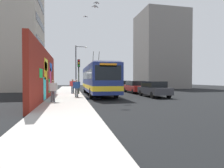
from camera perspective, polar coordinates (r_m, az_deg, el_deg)
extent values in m
plane|color=black|center=(20.90, -8.88, -3.50)|extent=(80.00, 80.00, 0.00)
cube|color=#ADA8A0|center=(20.86, -13.28, -3.33)|extent=(48.00, 3.20, 0.15)
cube|color=maroon|center=(16.84, -19.52, 2.44)|extent=(13.83, 0.30, 4.22)
cube|color=yellow|center=(16.53, -19.13, 5.46)|extent=(2.13, 0.02, 0.95)
cube|color=#33D8E5|center=(15.48, -19.53, -1.30)|extent=(1.39, 0.02, 1.73)
cube|color=green|center=(18.78, -18.26, -0.51)|extent=(1.23, 0.02, 1.28)
cube|color=blue|center=(20.32, -17.85, 4.78)|extent=(2.11, 0.02, 0.82)
cube|color=green|center=(13.70, -20.51, 3.05)|extent=(1.35, 0.02, 0.61)
cube|color=#F2338C|center=(19.74, -17.99, 2.19)|extent=(1.44, 0.02, 1.66)
cube|color=yellow|center=(16.14, -19.27, 3.78)|extent=(1.74, 0.02, 1.41)
cube|color=#B2A899|center=(34.41, -26.20, 14.28)|extent=(9.89, 6.49, 19.07)
cube|color=black|center=(33.01, -20.56, 5.87)|extent=(8.41, 0.04, 1.10)
cube|color=black|center=(33.41, -20.61, 11.35)|extent=(8.41, 0.04, 1.10)
cube|color=black|center=(34.12, -20.66, 16.65)|extent=(8.41, 0.04, 1.10)
cube|color=black|center=(35.10, -20.71, 21.69)|extent=(8.41, 0.04, 1.10)
cube|color=gray|center=(41.23, 14.29, 9.61)|extent=(8.73, 8.88, 15.38)
cube|color=black|center=(43.06, 19.60, 4.81)|extent=(7.42, 0.04, 1.10)
cube|color=black|center=(43.38, 19.63, 9.04)|extent=(7.42, 0.04, 1.10)
cube|color=black|center=(43.92, 19.67, 13.18)|extent=(7.42, 0.04, 1.10)
cube|color=navy|center=(21.71, -4.26, 1.55)|extent=(12.31, 2.62, 2.78)
cube|color=silver|center=(21.76, -4.27, 5.37)|extent=(11.82, 2.41, 0.12)
cube|color=yellow|center=(21.73, -4.26, -0.66)|extent=(12.33, 2.64, 0.44)
cube|color=black|center=(15.67, -1.11, 3.39)|extent=(0.04, 2.22, 1.25)
cube|color=black|center=(21.72, -4.26, 2.65)|extent=(11.33, 2.65, 0.89)
cube|color=orange|center=(15.72, -1.12, 5.77)|extent=(0.06, 1.44, 0.28)
cylinder|color=black|center=(23.71, -4.06, 7.08)|extent=(1.43, 0.06, 2.00)
cylinder|color=black|center=(23.62, -5.75, 7.10)|extent=(1.43, 0.06, 2.00)
cylinder|color=black|center=(18.11, 1.23, -2.66)|extent=(1.00, 0.28, 1.00)
cylinder|color=black|center=(17.70, -6.28, -2.76)|extent=(1.00, 0.28, 1.00)
cylinder|color=black|center=(25.82, -2.87, -1.44)|extent=(1.00, 0.28, 1.00)
cylinder|color=black|center=(25.54, -8.14, -1.48)|extent=(1.00, 0.28, 1.00)
cube|color=#38383D|center=(19.68, 12.47, -1.92)|extent=(4.49, 1.87, 0.66)
cube|color=black|center=(19.74, 12.37, -0.08)|extent=(2.69, 1.68, 0.60)
cylinder|color=black|center=(18.76, 16.69, -3.12)|extent=(0.64, 0.22, 0.64)
cylinder|color=black|center=(18.02, 12.03, -3.28)|extent=(0.64, 0.22, 0.64)
cylinder|color=black|center=(21.40, 12.83, -2.55)|extent=(0.64, 0.22, 0.64)
cylinder|color=black|center=(20.74, 8.65, -2.65)|extent=(0.64, 0.22, 0.64)
cube|color=#B21E19|center=(24.90, 7.03, -1.21)|extent=(4.89, 1.93, 0.66)
cube|color=black|center=(24.98, 6.96, 0.25)|extent=(2.93, 1.73, 0.60)
cylinder|color=black|center=(23.73, 10.29, -2.15)|extent=(0.64, 0.22, 0.64)
cylinder|color=black|center=(23.12, 6.33, -2.23)|extent=(0.64, 0.22, 0.64)
cylinder|color=black|center=(26.73, 7.63, -1.74)|extent=(0.64, 0.22, 0.64)
cylinder|color=black|center=(26.19, 4.07, -1.80)|extent=(0.64, 0.22, 0.64)
cube|color=#C6B793|center=(30.25, 3.51, -0.74)|extent=(4.15, 1.92, 0.66)
cube|color=black|center=(30.31, 3.46, 0.46)|extent=(2.49, 1.73, 0.60)
cylinder|color=black|center=(29.21, 5.86, -1.47)|extent=(0.64, 0.22, 0.64)
cylinder|color=black|center=(28.72, 2.60, -1.51)|extent=(0.64, 0.22, 0.64)
cylinder|color=black|center=(31.82, 4.32, -1.23)|extent=(0.64, 0.22, 0.64)
cylinder|color=black|center=(31.37, 1.31, -1.26)|extent=(0.64, 0.22, 0.64)
cube|color=#B7B7BC|center=(35.91, 0.96, -0.40)|extent=(4.82, 1.71, 0.66)
cube|color=black|center=(35.99, 0.93, 0.61)|extent=(2.89, 1.54, 0.60)
cylinder|color=black|center=(34.57, 2.79, -1.02)|extent=(0.64, 0.22, 0.64)
cylinder|color=black|center=(34.20, 0.34, -1.04)|extent=(0.64, 0.22, 0.64)
cylinder|color=black|center=(37.64, 1.53, -0.82)|extent=(0.64, 0.22, 0.64)
cylinder|color=black|center=(37.31, -0.73, -0.84)|extent=(0.64, 0.22, 0.64)
cylinder|color=#595960|center=(14.42, -16.99, -3.58)|extent=(0.14, 0.14, 0.79)
cylinder|color=#595960|center=(14.44, -17.63, -3.58)|extent=(0.14, 0.14, 0.79)
cube|color=silver|center=(14.39, -17.33, -0.85)|extent=(0.22, 0.46, 0.59)
cylinder|color=silver|center=(14.36, -16.22, -0.73)|extent=(0.09, 0.09, 0.56)
cylinder|color=silver|center=(14.41, -18.44, -0.73)|extent=(0.09, 0.09, 0.56)
sphere|color=#936B4C|center=(14.38, -17.34, 0.75)|extent=(0.21, 0.21, 0.21)
cylinder|color=#2D3F59|center=(22.60, -11.52, -1.72)|extent=(0.14, 0.14, 0.82)
cylinder|color=#2D3F59|center=(22.60, -11.94, -1.73)|extent=(0.14, 0.14, 0.82)
cube|color=#BF3333|center=(22.57, -11.74, 0.09)|extent=(0.22, 0.48, 0.61)
cylinder|color=#BF3333|center=(22.57, -11.01, 0.17)|extent=(0.09, 0.09, 0.58)
cylinder|color=#BF3333|center=(22.57, -12.47, 0.16)|extent=(0.09, 0.09, 0.58)
sphere|color=#936B4C|center=(22.56, -11.74, 1.15)|extent=(0.22, 0.22, 0.22)
cylinder|color=#595960|center=(17.81, -10.32, -2.58)|extent=(0.14, 0.14, 0.80)
cylinder|color=#595960|center=(17.81, -10.85, -2.59)|extent=(0.14, 0.14, 0.80)
cube|color=#264C99|center=(17.77, -10.59, -0.33)|extent=(0.22, 0.47, 0.60)
cylinder|color=#264C99|center=(17.78, -9.68, -0.23)|extent=(0.09, 0.09, 0.57)
cylinder|color=#264C99|center=(17.77, -11.51, -0.24)|extent=(0.09, 0.09, 0.57)
sphere|color=beige|center=(17.77, -10.60, 0.99)|extent=(0.22, 0.22, 0.22)
cylinder|color=#2D382D|center=(21.69, -9.96, 2.20)|extent=(0.14, 0.14, 3.88)
cube|color=black|center=(21.54, -9.95, 6.18)|extent=(0.20, 0.28, 0.84)
sphere|color=red|center=(21.46, -9.95, 6.95)|extent=(0.18, 0.18, 0.18)
sphere|color=yellow|center=(21.43, -9.94, 6.21)|extent=(0.18, 0.18, 0.18)
sphere|color=green|center=(21.41, -9.94, 5.46)|extent=(0.18, 0.18, 0.18)
cylinder|color=#4C4C51|center=(29.26, -10.78, 4.77)|extent=(0.18, 0.18, 6.72)
cylinder|color=#4C4C51|center=(29.65, -9.30, 10.98)|extent=(0.10, 1.53, 0.10)
ellipsoid|color=silver|center=(29.69, -7.80, 10.88)|extent=(0.44, 0.28, 0.20)
ellipsoid|color=slate|center=(19.60, -4.71, 23.06)|extent=(0.32, 0.14, 0.12)
cube|color=slate|center=(19.63, -4.27, 23.12)|extent=(0.20, 0.25, 0.17)
cube|color=slate|center=(19.59, -5.15, 23.16)|extent=(0.20, 0.25, 0.17)
ellipsoid|color=gray|center=(25.40, -7.96, 19.39)|extent=(0.32, 0.14, 0.12)
cube|color=gray|center=(25.42, -7.63, 19.45)|extent=(0.20, 0.27, 0.11)
cube|color=gray|center=(25.40, -8.30, 19.46)|extent=(0.20, 0.27, 0.11)
ellipsoid|color=gray|center=(16.38, -5.12, 22.10)|extent=(0.32, 0.14, 0.12)
cube|color=gray|center=(16.41, -4.60, 22.18)|extent=(0.20, 0.25, 0.17)
cube|color=gray|center=(16.37, -5.65, 22.22)|extent=(0.20, 0.25, 0.17)
cylinder|color=black|center=(17.65, -6.28, -4.39)|extent=(2.09, 2.09, 0.00)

